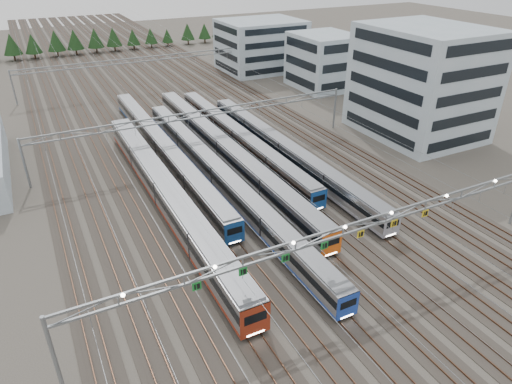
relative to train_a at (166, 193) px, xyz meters
name	(u,v)px	position (x,y,z in m)	size (l,w,h in m)	color
ground	(337,287)	(11.25, -24.89, -2.29)	(400.00, 400.00, 0.00)	#47423A
track_bed	(124,70)	(11.25, 75.11, -0.80)	(54.00, 260.00, 5.42)	#2D2823
train_a	(166,193)	(0.00, 0.00, 0.00)	(3.13, 55.22, 4.08)	black
train_b	(163,148)	(4.50, 16.03, -0.30)	(2.68, 58.55, 3.49)	black
train_c	(219,175)	(9.00, 2.27, -0.36)	(2.58, 63.72, 3.35)	black
train_d	(224,149)	(13.50, 10.57, -0.22)	(2.79, 62.28, 3.64)	black
train_e	(239,138)	(18.00, 14.46, -0.33)	(2.63, 51.29, 3.42)	black
train_f	(285,151)	(22.50, 5.68, -0.33)	(2.63, 52.69, 3.42)	black
gantry_near	(343,233)	(11.20, -25.00, 4.80)	(56.36, 0.61, 8.08)	gray
gantry_mid	(201,119)	(11.25, 15.11, 4.10)	(56.36, 0.36, 8.00)	gray
gantry_far	(135,64)	(11.25, 60.11, 4.10)	(56.36, 0.36, 8.00)	gray
depot_bldg_south	(421,82)	(51.61, 5.86, 7.66)	(18.00, 22.00, 19.91)	#9BAFB9
depot_bldg_mid	(324,61)	(54.19, 40.84, 4.27)	(14.00, 16.00, 13.12)	#9BAFB9
depot_bldg_north	(261,45)	(48.41, 64.19, 4.61)	(22.00, 18.00, 13.79)	#9BAFB9
treeline	(97,40)	(10.35, 109.74, 1.94)	(93.80, 5.60, 7.02)	#332114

